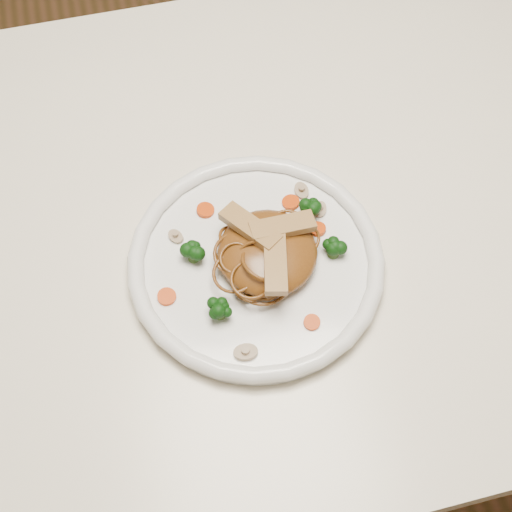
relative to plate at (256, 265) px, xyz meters
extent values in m
plane|color=#4E371A|center=(0.04, 0.09, -0.76)|extent=(4.00, 4.00, 0.00)
cube|color=beige|center=(0.04, 0.09, -0.03)|extent=(1.20, 0.80, 0.04)
cylinder|color=brown|center=(0.58, 0.43, -0.40)|extent=(0.06, 0.06, 0.71)
cylinder|color=white|center=(0.00, 0.00, 0.00)|extent=(0.39, 0.39, 0.02)
ellipsoid|color=brown|center=(0.01, 0.00, 0.03)|extent=(0.12, 0.12, 0.04)
cube|color=tan|center=(0.04, 0.02, 0.05)|extent=(0.08, 0.03, 0.01)
cube|color=tan|center=(0.00, 0.02, 0.05)|extent=(0.07, 0.08, 0.01)
cube|color=tan|center=(0.02, -0.03, 0.05)|extent=(0.04, 0.08, 0.01)
cylinder|color=#BE2F06|center=(0.06, 0.07, 0.01)|extent=(0.03, 0.03, 0.00)
cylinder|color=#BE2F06|center=(-0.11, -0.02, 0.01)|extent=(0.03, 0.03, 0.00)
cylinder|color=#BE2F06|center=(0.08, 0.03, 0.01)|extent=(0.02, 0.02, 0.00)
cylinder|color=#BE2F06|center=(-0.04, 0.08, 0.01)|extent=(0.03, 0.03, 0.00)
cylinder|color=#BE2F06|center=(0.04, -0.09, 0.01)|extent=(0.02, 0.02, 0.00)
cylinder|color=tan|center=(-0.04, -0.11, 0.01)|extent=(0.03, 0.03, 0.01)
cylinder|color=tan|center=(0.09, 0.05, 0.01)|extent=(0.03, 0.03, 0.01)
cylinder|color=tan|center=(-0.09, 0.06, 0.01)|extent=(0.03, 0.03, 0.01)
cylinder|color=tan|center=(0.08, 0.08, 0.01)|extent=(0.03, 0.03, 0.01)
camera|label=1|loc=(-0.10, -0.39, 0.72)|focal=48.43mm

